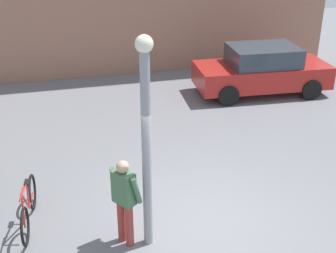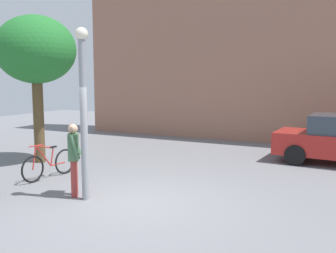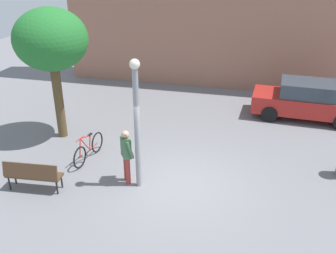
{
  "view_description": "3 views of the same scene",
  "coord_description": "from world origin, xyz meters",
  "px_view_note": "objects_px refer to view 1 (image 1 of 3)",
  "views": [
    {
      "loc": [
        -2.4,
        -6.78,
        5.4
      ],
      "look_at": [
        -0.12,
        2.12,
        1.03
      ],
      "focal_mm": 48.84,
      "sensor_mm": 36.0,
      "label": 1
    },
    {
      "loc": [
        4.26,
        -7.14,
        2.72
      ],
      "look_at": [
        -0.39,
        2.3,
        1.38
      ],
      "focal_mm": 41.7,
      "sensor_mm": 36.0,
      "label": 2
    },
    {
      "loc": [
        1.9,
        -9.17,
        6.19
      ],
      "look_at": [
        -0.7,
        1.47,
        1.1
      ],
      "focal_mm": 40.13,
      "sensor_mm": 36.0,
      "label": 3
    }
  ],
  "objects_px": {
    "lamppost": "(146,136)",
    "parked_car_red": "(262,70)",
    "person_by_lamppost": "(124,197)",
    "bicycle_red": "(29,207)"
  },
  "relations": [
    {
      "from": "lamppost",
      "to": "parked_car_red",
      "type": "relative_size",
      "value": 0.88
    },
    {
      "from": "lamppost",
      "to": "parked_car_red",
      "type": "height_order",
      "value": "lamppost"
    },
    {
      "from": "bicycle_red",
      "to": "parked_car_red",
      "type": "xyz_separation_m",
      "value": [
        7.13,
        5.28,
        0.39
      ]
    },
    {
      "from": "bicycle_red",
      "to": "parked_car_red",
      "type": "distance_m",
      "value": 8.88
    },
    {
      "from": "parked_car_red",
      "to": "lamppost",
      "type": "bearing_deg",
      "value": -128.7
    },
    {
      "from": "lamppost",
      "to": "person_by_lamppost",
      "type": "height_order",
      "value": "lamppost"
    },
    {
      "from": "bicycle_red",
      "to": "lamppost",
      "type": "bearing_deg",
      "value": -27.24
    },
    {
      "from": "person_by_lamppost",
      "to": "parked_car_red",
      "type": "height_order",
      "value": "person_by_lamppost"
    },
    {
      "from": "lamppost",
      "to": "person_by_lamppost",
      "type": "bearing_deg",
      "value": 166.26
    },
    {
      "from": "lamppost",
      "to": "person_by_lamppost",
      "type": "relative_size",
      "value": 2.26
    }
  ]
}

